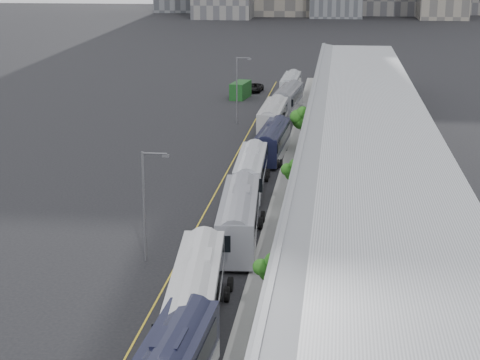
% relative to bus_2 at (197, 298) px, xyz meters
% --- Properties ---
extents(sidewalk, '(10.00, 170.00, 0.12)m').
position_rel_bus_2_xyz_m(sidewalk, '(7.27, 22.03, -1.63)').
color(sidewalk, gray).
rests_on(sidewalk, ground).
extents(lane_line, '(0.12, 160.00, 0.02)m').
position_rel_bus_2_xyz_m(lane_line, '(-3.23, 22.03, -1.68)').
color(lane_line, gold).
rests_on(lane_line, ground).
extents(depot, '(12.45, 160.40, 7.20)m').
position_rel_bus_2_xyz_m(depot, '(11.26, 22.03, 1.83)').
color(depot, gray).
rests_on(depot, ground).
extents(bus_2, '(4.00, 13.86, 4.00)m').
position_rel_bus_2_xyz_m(bus_2, '(0.00, 0.00, 0.00)').
color(bus_2, silver).
rests_on(bus_2, ground).
extents(bus_3, '(3.78, 14.01, 4.05)m').
position_rel_bus_2_xyz_m(bus_3, '(0.76, 14.81, 0.02)').
color(bus_3, gray).
rests_on(bus_3, ground).
extents(bus_4, '(3.08, 12.71, 3.69)m').
position_rel_bus_2_xyz_m(bus_4, '(0.03, 29.91, -0.13)').
color(bus_4, silver).
rests_on(bus_4, ground).
extents(bus_5, '(3.22, 12.86, 3.73)m').
position_rel_bus_2_xyz_m(bus_5, '(1.03, 43.41, -0.11)').
color(bus_5, black).
rests_on(bus_5, ground).
extents(bus_6, '(3.02, 13.66, 3.98)m').
position_rel_bus_2_xyz_m(bus_6, '(-0.06, 56.57, -0.01)').
color(bus_6, '#BEBEC0').
rests_on(bus_6, ground).
extents(bus_7, '(3.70, 13.68, 3.95)m').
position_rel_bus_2_xyz_m(bus_7, '(0.93, 71.13, -0.02)').
color(bus_7, slate).
rests_on(bus_7, ground).
extents(bus_8, '(2.85, 12.79, 3.73)m').
position_rel_bus_2_xyz_m(bus_8, '(0.42, 85.38, -0.11)').
color(bus_8, silver).
rests_on(bus_8, ground).
extents(tree_1, '(1.38, 1.38, 4.19)m').
position_rel_bus_2_xyz_m(tree_1, '(4.38, 0.96, 1.74)').
color(tree_1, black).
rests_on(tree_1, ground).
extents(tree_2, '(1.53, 1.53, 3.94)m').
position_rel_bus_2_xyz_m(tree_2, '(4.30, 25.90, 1.44)').
color(tree_2, black).
rests_on(tree_2, ground).
extents(tree_3, '(2.29, 2.29, 4.81)m').
position_rel_bus_2_xyz_m(tree_3, '(3.92, 49.19, 1.96)').
color(tree_3, black).
rests_on(tree_3, ground).
extents(street_lamp_near, '(2.04, 0.22, 8.31)m').
position_rel_bus_2_xyz_m(street_lamp_near, '(-5.46, 10.16, 3.15)').
color(street_lamp_near, '#59595E').
rests_on(street_lamp_near, ground).
extents(street_lamp_far, '(2.04, 0.22, 9.06)m').
position_rel_bus_2_xyz_m(street_lamp_far, '(-5.31, 62.37, 3.53)').
color(street_lamp_far, '#59595E').
rests_on(street_lamp_far, ground).
extents(shipping_container, '(2.99, 6.06, 2.63)m').
position_rel_bus_2_xyz_m(shipping_container, '(-7.55, 83.22, -0.37)').
color(shipping_container, '#144217').
rests_on(shipping_container, ground).
extents(suv, '(2.82, 5.33, 1.43)m').
position_rel_bus_2_xyz_m(suv, '(-5.95, 89.94, -0.97)').
color(suv, black).
rests_on(suv, ground).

